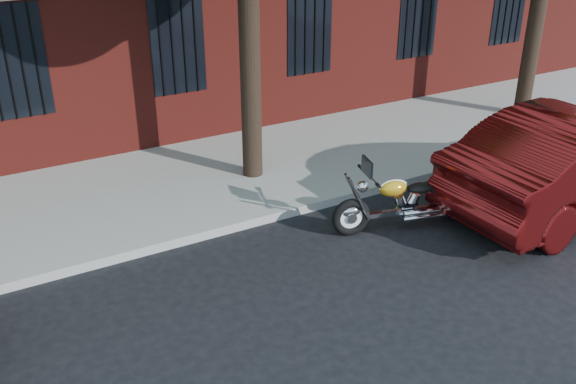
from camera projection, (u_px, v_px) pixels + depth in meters
ground at (311, 260)px, 9.44m from camera, size 120.00×120.00×0.00m
curb at (267, 217)px, 10.49m from camera, size 40.00×0.16×0.15m
sidewalk at (220, 176)px, 11.96m from camera, size 40.00×3.60×0.15m
motorcycle at (411, 203)px, 10.16m from camera, size 2.40×1.10×1.27m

